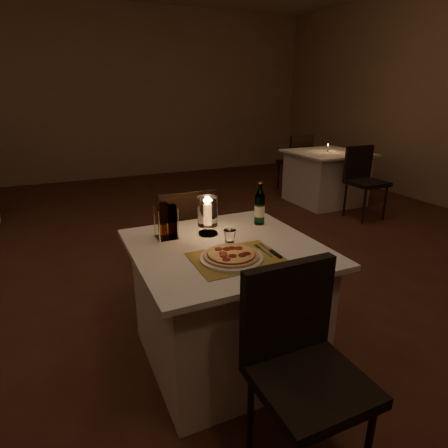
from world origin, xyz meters
name	(u,v)px	position (x,y,z in m)	size (l,w,h in m)	color
floor	(213,310)	(0.00, 0.00, -0.01)	(8.00, 10.00, 0.02)	#4E2719
wall_back	(102,94)	(0.00, 5.01, 1.50)	(8.00, 0.02, 3.00)	#947656
main_table	(225,303)	(-0.14, -0.52, 0.37)	(1.00, 1.00, 0.74)	white
chair_near	(299,351)	(-0.14, -1.23, 0.55)	(0.42, 0.42, 0.90)	black
chair_far	(185,235)	(-0.14, 0.19, 0.55)	(0.42, 0.42, 0.90)	black
placemat	(237,258)	(-0.16, -0.70, 0.74)	(0.45, 0.34, 0.00)	#AB913B
plate	(231,258)	(-0.19, -0.70, 0.75)	(0.32, 0.32, 0.01)	white
pizza	(231,255)	(-0.19, -0.70, 0.77)	(0.28, 0.28, 0.02)	#D8B77F
fork	(262,250)	(0.01, -0.67, 0.75)	(0.02, 0.18, 0.00)	silver
knife	(273,252)	(0.04, -0.73, 0.75)	(0.02, 0.22, 0.01)	black
tumbler	(230,236)	(-0.09, -0.47, 0.77)	(0.07, 0.07, 0.07)	white
water_bottle	(260,207)	(0.21, -0.28, 0.85)	(0.07, 0.07, 0.27)	#519863
hurricane_candle	(208,213)	(-0.16, -0.32, 0.87)	(0.12, 0.12, 0.23)	white
cruet_caddy	(167,223)	(-0.40, -0.29, 0.84)	(0.12, 0.12, 0.21)	white
neighbor_table_right	(325,177)	(2.61, 1.99, 0.37)	(1.00, 1.00, 0.74)	white
neighbor_chair_ra	(363,175)	(2.61, 1.28, 0.55)	(0.42, 0.42, 0.90)	black
neighbor_chair_rb	(297,158)	(2.61, 2.71, 0.55)	(0.42, 0.42, 0.90)	black
neighbor_candle_right	(328,148)	(2.61, 1.99, 0.79)	(0.03, 0.03, 0.11)	white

